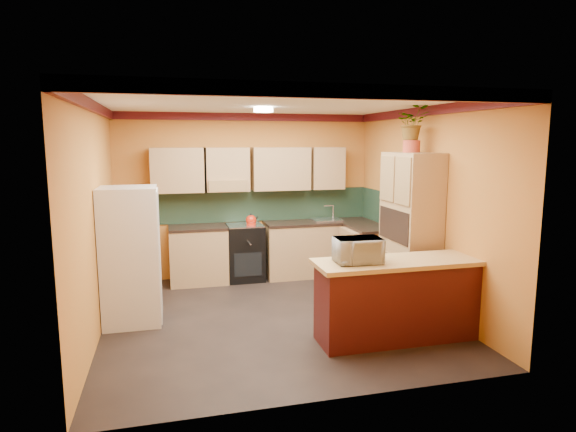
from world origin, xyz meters
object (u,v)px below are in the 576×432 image
at_px(base_cabinets_back, 282,251).
at_px(stove, 245,252).
at_px(breakfast_bar, 397,302).
at_px(pantry, 410,232).
at_px(fridge, 130,256).
at_px(microwave, 358,250).

height_order(base_cabinets_back, stove, stove).
xyz_separation_m(stove, breakfast_bar, (1.28, -2.83, -0.02)).
bearing_deg(pantry, base_cabinets_back, 124.81).
distance_m(pantry, breakfast_bar, 1.30).
distance_m(fridge, pantry, 3.62).
bearing_deg(base_cabinets_back, stove, -180.00).
bearing_deg(microwave, breakfast_bar, 2.43).
xyz_separation_m(breakfast_bar, microwave, (-0.49, 0.00, 0.63)).
height_order(stove, fridge, fridge).
relative_size(fridge, breakfast_bar, 0.94).
bearing_deg(breakfast_bar, stove, 114.42).
distance_m(breakfast_bar, microwave, 0.79).
relative_size(fridge, pantry, 0.81).
bearing_deg(breakfast_bar, fridge, 156.31).
xyz_separation_m(pantry, microwave, (-1.14, -0.94, 0.02)).
bearing_deg(stove, fridge, -137.36).
relative_size(base_cabinets_back, stove, 4.01).
height_order(fridge, breakfast_bar, fridge).
relative_size(breakfast_bar, microwave, 3.61).
distance_m(stove, pantry, 2.76).
distance_m(stove, microwave, 3.00).
bearing_deg(stove, pantry, -44.23).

